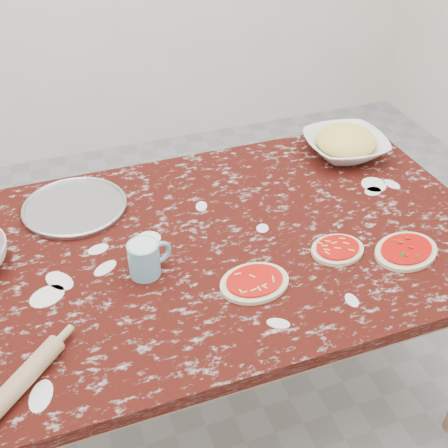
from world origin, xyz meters
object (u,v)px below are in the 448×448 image
cheese_bowl (345,146)px  rolling_pin (23,379)px  flour_mug (145,258)px  pizza_tray (75,208)px  worktable (224,258)px

cheese_bowl → rolling_pin: (-1.18, -0.66, -0.01)m
rolling_pin → flour_mug: bearing=38.4°
pizza_tray → cheese_bowl: cheese_bowl is taller
worktable → pizza_tray: pizza_tray is taller
worktable → flour_mug: size_ratio=12.55×
worktable → cheese_bowl: 0.67m
pizza_tray → worktable: bearing=-36.9°
flour_mug → rolling_pin: 0.44m
pizza_tray → rolling_pin: rolling_pin is taller
worktable → flour_mug: bearing=-163.7°
pizza_tray → flour_mug: (0.14, -0.37, 0.05)m
rolling_pin → pizza_tray: bearing=72.5°
worktable → pizza_tray: (-0.40, 0.30, 0.09)m
pizza_tray → cheese_bowl: bearing=0.7°
worktable → flour_mug: 0.30m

